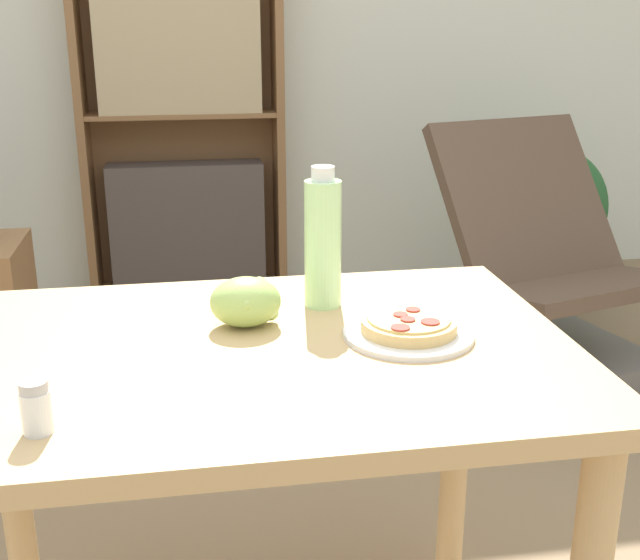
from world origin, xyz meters
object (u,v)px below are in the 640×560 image
lounge_chair_far (548,296)px  potted_plant_floor (554,217)px  salt_shaker (36,407)px  pizza_on_plate (409,328)px  grape_bunch (246,302)px  drink_bottle (323,242)px  bookshelf (183,131)px

lounge_chair_far → potted_plant_floor: lounge_chair_far is taller
salt_shaker → potted_plant_floor: size_ratio=0.10×
pizza_on_plate → salt_shaker: 0.60m
salt_shaker → potted_plant_floor: (1.82, 2.32, -0.39)m
grape_bunch → potted_plant_floor: (1.53, 1.99, -0.40)m
drink_bottle → potted_plant_floor: (1.38, 1.91, -0.48)m
grape_bunch → potted_plant_floor: bearing=52.5°
grape_bunch → pizza_on_plate: bearing=-19.9°
bookshelf → potted_plant_floor: size_ratio=2.40×
drink_bottle → bookshelf: (-0.24, 2.29, -0.11)m
lounge_chair_far → grape_bunch: bearing=-148.9°
lounge_chair_far → potted_plant_floor: 0.82m
pizza_on_plate → bookshelf: size_ratio=0.13×
grape_bunch → potted_plant_floor: size_ratio=0.18×
bookshelf → potted_plant_floor: bearing=-13.2°
pizza_on_plate → bookshelf: bookshelf is taller
potted_plant_floor → pizza_on_plate: bearing=-121.3°
salt_shaker → grape_bunch: bearing=48.2°
bookshelf → potted_plant_floor: (1.62, -0.38, -0.37)m
bookshelf → potted_plant_floor: 1.71m
grape_bunch → lounge_chair_far: 1.78m
potted_plant_floor → drink_bottle: bearing=-125.9°
salt_shaker → lounge_chair_far: size_ratio=0.08×
potted_plant_floor → salt_shaker: bearing=-128.2°
grape_bunch → drink_bottle: drink_bottle is taller
pizza_on_plate → lounge_chair_far: (0.91, 1.35, -0.47)m
potted_plant_floor → bookshelf: bearing=166.8°
pizza_on_plate → bookshelf: (-0.36, 2.46, -0.00)m
grape_bunch → lounge_chair_far: (1.17, 1.25, -0.50)m
drink_bottle → salt_shaker: size_ratio=3.57×
pizza_on_plate → grape_bunch: bearing=160.1°
drink_bottle → bookshelf: 2.31m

